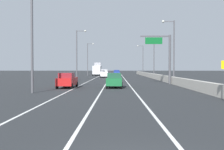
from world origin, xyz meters
The scene contains 17 objects.
ground_plane centered at (0.00, 64.00, 0.00)m, with size 320.00×320.00×0.00m, color #26282B.
lane_stripe_left centered at (-5.50, 55.00, 0.00)m, with size 0.16×130.00×0.00m, color silver.
lane_stripe_center centered at (-2.00, 55.00, 0.00)m, with size 0.16×130.00×0.00m, color silver.
lane_stripe_right centered at (1.50, 55.00, 0.00)m, with size 0.16×130.00×0.00m, color silver.
jersey_barrier_right centered at (8.37, 40.00, 0.55)m, with size 0.60×120.00×1.10m, color #B2ADA3.
overhead_sign_gantry centered at (7.03, 33.50, 4.73)m, with size 4.68×0.36×7.50m.
lamp_post_right_second centered at (8.89, 36.87, 5.93)m, with size 2.14×0.44×10.35m.
lamp_post_right_third centered at (9.11, 60.50, 5.93)m, with size 2.14×0.44×10.35m.
lamp_post_right_fourth centered at (8.77, 84.13, 5.93)m, with size 2.14×0.44×10.35m.
lamp_post_left_near centered at (-8.44, 19.24, 5.93)m, with size 2.14×0.44×10.35m.
lamp_post_left_mid centered at (-8.36, 47.60, 5.93)m, with size 2.14×0.44×10.35m.
lamp_post_left_far centered at (-9.22, 75.95, 5.93)m, with size 2.14×0.44×10.35m.
car_green_0 centered at (-0.63, 25.95, 0.93)m, with size 2.07×4.22×1.85m.
car_blue_1 centered at (-0.25, 66.73, 0.95)m, with size 1.94×4.36×1.90m.
car_white_2 centered at (-3.46, 60.24, 1.06)m, with size 2.06×4.67×2.13m.
car_red_3 centered at (-6.50, 25.83, 0.93)m, with size 2.04×4.47×1.86m.
box_truck centered at (-6.39, 76.67, 1.93)m, with size 2.54×8.11×4.22m.
Camera 1 is at (-0.49, -5.88, 2.47)m, focal length 41.26 mm.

